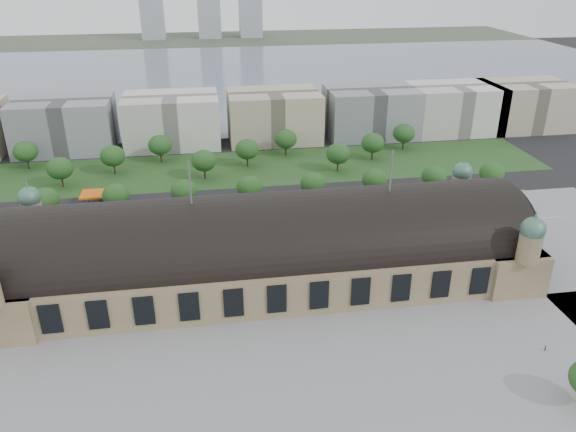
{
  "coord_description": "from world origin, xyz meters",
  "views": [
    {
      "loc": [
        -15.94,
        -138.98,
        86.63
      ],
      "look_at": [
        8.06,
        12.38,
        14.0
      ],
      "focal_mm": 35.0,
      "sensor_mm": 36.0,
      "label": 1
    }
  ],
  "objects": [
    {
      "name": "ground",
      "position": [
        0.0,
        0.0,
        0.0
      ],
      "size": [
        900.0,
        900.0,
        0.0
      ],
      "primitive_type": "plane",
      "color": "black",
      "rests_on": "ground"
    },
    {
      "name": "station",
      "position": [
        0.0,
        0.0,
        10.28
      ],
      "size": [
        150.0,
        48.4,
        44.3
      ],
      "color": "#96865D",
      "rests_on": "ground"
    },
    {
      "name": "plaza_south",
      "position": [
        10.0,
        -44.0,
        0.0
      ],
      "size": [
        190.0,
        48.0,
        0.12
      ],
      "primitive_type": "cube",
      "color": "gray",
      "rests_on": "ground"
    },
    {
      "name": "road_slab",
      "position": [
        -20.0,
        38.0,
        0.0
      ],
      "size": [
        260.0,
        26.0,
        0.1
      ],
      "primitive_type": "cube",
      "color": "black",
      "rests_on": "ground"
    },
    {
      "name": "grass_belt",
      "position": [
        -15.0,
        93.0,
        0.0
      ],
      "size": [
        300.0,
        45.0,
        0.1
      ],
      "primitive_type": "cube",
      "color": "#254A1D",
      "rests_on": "ground"
    },
    {
      "name": "petrol_station",
      "position": [
        -53.91,
        65.28,
        2.95
      ],
      "size": [
        14.0,
        13.0,
        5.05
      ],
      "color": "#E75E0D",
      "rests_on": "ground"
    },
    {
      "name": "lake",
      "position": [
        0.0,
        298.0,
        0.0
      ],
      "size": [
        700.0,
        320.0,
        0.08
      ],
      "primitive_type": "cube",
      "color": "slate",
      "rests_on": "ground"
    },
    {
      "name": "far_shore",
      "position": [
        0.0,
        498.0,
        0.0
      ],
      "size": [
        700.0,
        120.0,
        0.14
      ],
      "primitive_type": "cube",
      "color": "#44513D",
      "rests_on": "ground"
    },
    {
      "name": "far_tower_right",
      "position": [
        45.0,
        508.0,
        37.5
      ],
      "size": [
        24.0,
        24.0,
        75.0
      ],
      "primitive_type": "cube",
      "color": "#9EA8B2",
      "rests_on": "ground"
    },
    {
      "name": "office_2",
      "position": [
        -80.0,
        133.0,
        12.0
      ],
      "size": [
        45.0,
        32.0,
        24.0
      ],
      "primitive_type": "cube",
      "color": "gray",
      "rests_on": "ground"
    },
    {
      "name": "office_3",
      "position": [
        -30.0,
        133.0,
        12.0
      ],
      "size": [
        45.0,
        32.0,
        24.0
      ],
      "primitive_type": "cube",
      "color": "silver",
      "rests_on": "ground"
    },
    {
      "name": "office_4",
      "position": [
        20.0,
        133.0,
        12.0
      ],
      "size": [
        45.0,
        32.0,
        24.0
      ],
      "primitive_type": "cube",
      "color": "#BDB194",
      "rests_on": "ground"
    },
    {
      "name": "office_5",
      "position": [
        70.0,
        133.0,
        12.0
      ],
      "size": [
        45.0,
        32.0,
        24.0
      ],
      "primitive_type": "cube",
      "color": "gray",
      "rests_on": "ground"
    },
    {
      "name": "office_6",
      "position": [
        115.0,
        133.0,
        12.0
      ],
      "size": [
        45.0,
        32.0,
        24.0
      ],
      "primitive_type": "cube",
      "color": "silver",
      "rests_on": "ground"
    },
    {
      "name": "office_7",
      "position": [
        155.0,
        133.0,
        12.0
      ],
      "size": [
        45.0,
        32.0,
        24.0
      ],
      "primitive_type": "cube",
      "color": "#BDB194",
      "rests_on": "ground"
    },
    {
      "name": "tree_row_2",
      "position": [
        -72.0,
        53.0,
        7.43
      ],
      "size": [
        9.6,
        9.6,
        11.52
      ],
      "color": "#2D2116",
      "rests_on": "ground"
    },
    {
      "name": "tree_row_3",
      "position": [
        -48.0,
        53.0,
        7.43
      ],
      "size": [
        9.6,
        9.6,
        11.52
      ],
      "color": "#2D2116",
      "rests_on": "ground"
    },
    {
      "name": "tree_row_4",
      "position": [
        -24.0,
        53.0,
        7.43
      ],
      "size": [
        9.6,
        9.6,
        11.52
      ],
      "color": "#2D2116",
      "rests_on": "ground"
    },
    {
      "name": "tree_row_5",
      "position": [
        0.0,
        53.0,
        7.43
      ],
      "size": [
        9.6,
        9.6,
        11.52
      ],
      "color": "#2D2116",
      "rests_on": "ground"
    },
    {
      "name": "tree_row_6",
      "position": [
        24.0,
        53.0,
        7.43
      ],
      "size": [
        9.6,
        9.6,
        11.52
      ],
      "color": "#2D2116",
      "rests_on": "ground"
    },
    {
      "name": "tree_row_7",
      "position": [
        48.0,
        53.0,
        7.43
      ],
      "size": [
        9.6,
        9.6,
        11.52
      ],
      "color": "#2D2116",
      "rests_on": "ground"
    },
    {
      "name": "tree_row_8",
      "position": [
        72.0,
        53.0,
        7.43
      ],
      "size": [
        9.6,
        9.6,
        11.52
      ],
      "color": "#2D2116",
      "rests_on": "ground"
    },
    {
      "name": "tree_row_9",
      "position": [
        96.0,
        53.0,
        7.43
      ],
      "size": [
        9.6,
        9.6,
        11.52
      ],
      "color": "#2D2116",
      "rests_on": "ground"
    },
    {
      "name": "tree_belt_2",
      "position": [
        -92.0,
        107.0,
        8.05
      ],
      "size": [
        10.4,
        10.4,
        12.48
      ],
      "color": "#2D2116",
      "rests_on": "ground"
    },
    {
      "name": "tree_belt_3",
      "position": [
        -73.0,
        83.0,
        8.05
      ],
      "size": [
        10.4,
        10.4,
        12.48
      ],
      "color": "#2D2116",
      "rests_on": "ground"
    },
    {
      "name": "tree_belt_4",
      "position": [
        -54.0,
        95.0,
        8.05
      ],
      "size": [
        10.4,
        10.4,
        12.48
      ],
      "color": "#2D2116",
      "rests_on": "ground"
    },
    {
      "name": "tree_belt_5",
      "position": [
        -35.0,
        107.0,
        8.05
      ],
      "size": [
        10.4,
        10.4,
        12.48
      ],
      "color": "#2D2116",
      "rests_on": "ground"
    },
    {
      "name": "tree_belt_6",
      "position": [
        -16.0,
        83.0,
        8.05
      ],
      "size": [
        10.4,
        10.4,
        12.48
      ],
      "color": "#2D2116",
      "rests_on": "ground"
    },
    {
      "name": "tree_belt_7",
      "position": [
        3.0,
        95.0,
        8.05
      ],
      "size": [
        10.4,
        10.4,
        12.48
      ],
      "color": "#2D2116",
      "rests_on": "ground"
    },
    {
      "name": "tree_belt_8",
      "position": [
        22.0,
        107.0,
        8.05
      ],
      "size": [
        10.4,
        10.4,
        12.48
      ],
      "color": "#2D2116",
      "rests_on": "ground"
    },
    {
      "name": "tree_belt_9",
      "position": [
        41.0,
        83.0,
        8.05
      ],
      "size": [
        10.4,
        10.4,
        12.48
      ],
      "color": "#2D2116",
      "rests_on": "ground"
    },
    {
      "name": "tree_belt_10",
      "position": [
        60.0,
        95.0,
        8.05
      ],
      "size": [
        10.4,
        10.4,
        12.48
      ],
      "color": "#2D2116",
      "rests_on": "ground"
    },
    {
      "name": "tree_belt_11",
      "position": [
        79.0,
        107.0,
        8.05
      ],
      "size": [
        10.4,
        10.4,
        12.48
      ],
      "color": "#2D2116",
      "rests_on": "ground"
    },
    {
      "name": "traffic_car_2",
      "position": [
        -47.6,
        35.19,
        0.78
      ],
      "size": [
        5.84,
        3.12,
        1.56
      ],
      "primitive_type": "imported",
      "rotation": [
        0.0,
        0.0,
        -1.47
      ],
      "color": "black",
      "rests_on": "ground"
    },
    {
      "name": "traffic_car_3",
      "position": [
        -26.86,
        47.43,
        0.76
      ],
      "size": [
        5.5,
        2.82,
        1.53
      ],
      "primitive_type": "imported",
      "rotation": [
        0.0,
        0.0,
        1.44
      ],
      "color": "maroon",
      "rests_on": "ground"
    },
    {
      "name": "traffic_car_4",
      "position": [
        -7.23,
        31.89,
        0.66
      ],
      "size": [
        3.95,
        1.69,
        1.33
      ],
      "primitive_type": "imported",
      "rotation": [
        0.0,
        0.0,
        -1.6
      ],
      "color": "#1A1A49",
      "rests_on": "ground"
    },
    {
      "name": "traffic_car_5",
      "position": [
        48.81,
        47.95,
        0.76
      ],
      "size": [
        4.7,
        1.86,
        1.52
      ],
      "primitive_type": "imported",
      "rotation": [
        0.0,
        0.0,
        1.62
      ],
      "color": "#5B5E63",
      "rests_on": "ground"
    },
    {
      "name": "traffic_car_6",
      "position": [
        84.35,
        27.62,
        0.83
      ],
      "size": [
        6.16,
        3.24,
        1.65
      ],
      "primitive_type": "imported",
      "rotation": [
        0.0,
        0.0,
        -1.49
      ],
      "color": "silver",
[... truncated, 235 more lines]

